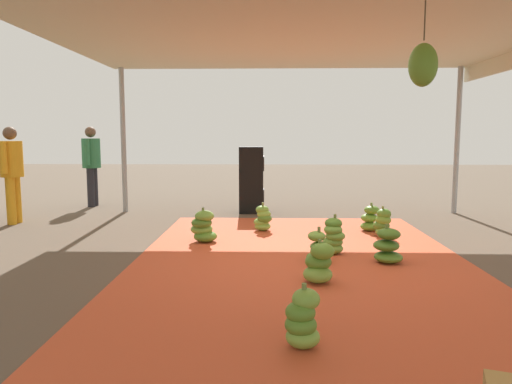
% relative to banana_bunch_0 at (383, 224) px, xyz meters
% --- Properties ---
extents(ground_plane, '(40.00, 40.00, 0.00)m').
position_rel_banana_bunch_0_xyz_m(ground_plane, '(-1.45, 4.34, -0.21)').
color(ground_plane, brown).
extents(tarp_orange, '(6.12, 4.09, 0.01)m').
position_rel_banana_bunch_0_xyz_m(tarp_orange, '(-1.45, 1.34, -0.21)').
color(tarp_orange, '#D1512D').
rests_on(tarp_orange, ground).
extents(tent_canopy, '(8.00, 7.00, 2.92)m').
position_rel_banana_bunch_0_xyz_m(tent_canopy, '(-1.46, 1.25, 2.63)').
color(tent_canopy, '#9EA0A5').
rests_on(tent_canopy, ground).
extents(banana_bunch_0, '(0.39, 0.38, 0.47)m').
position_rel_banana_bunch_0_xyz_m(banana_bunch_0, '(0.00, 0.00, 0.00)').
color(banana_bunch_0, '#6B9E38').
rests_on(banana_bunch_0, tarp_orange).
extents(banana_bunch_1, '(0.37, 0.38, 0.46)m').
position_rel_banana_bunch_0_xyz_m(banana_bunch_1, '(0.42, 1.82, -0.01)').
color(banana_bunch_1, '#75A83D').
rests_on(banana_bunch_1, tarp_orange).
extents(banana_bunch_2, '(0.45, 0.46, 0.50)m').
position_rel_banana_bunch_0_xyz_m(banana_bunch_2, '(-0.42, 2.67, 0.01)').
color(banana_bunch_2, '#518428').
rests_on(banana_bunch_2, tarp_orange).
extents(banana_bunch_3, '(0.34, 0.34, 0.47)m').
position_rel_banana_bunch_0_xyz_m(banana_bunch_3, '(-3.84, 1.49, -0.00)').
color(banana_bunch_3, '#75A83D').
rests_on(banana_bunch_3, tarp_orange).
extents(banana_bunch_4, '(0.39, 0.41, 0.47)m').
position_rel_banana_bunch_0_xyz_m(banana_bunch_4, '(-1.49, 0.30, -0.01)').
color(banana_bunch_4, '#518428').
rests_on(banana_bunch_4, tarp_orange).
extents(banana_bunch_5, '(0.32, 0.35, 0.44)m').
position_rel_banana_bunch_0_xyz_m(banana_bunch_5, '(-1.50, 1.14, -0.03)').
color(banana_bunch_5, '#60932D').
rests_on(banana_bunch_5, tarp_orange).
extents(banana_bunch_6, '(0.37, 0.37, 0.46)m').
position_rel_banana_bunch_0_xyz_m(banana_bunch_6, '(0.46, 0.10, -0.01)').
color(banana_bunch_6, '#60932D').
rests_on(banana_bunch_6, tarp_orange).
extents(banana_bunch_7, '(0.38, 0.36, 0.45)m').
position_rel_banana_bunch_0_xyz_m(banana_bunch_7, '(-2.29, 1.21, -0.01)').
color(banana_bunch_7, '#75A83D').
rests_on(banana_bunch_7, tarp_orange).
extents(banana_bunch_8, '(0.37, 0.37, 0.51)m').
position_rel_banana_bunch_0_xyz_m(banana_bunch_8, '(-1.06, 0.89, 0.02)').
color(banana_bunch_8, '#75A83D').
rests_on(banana_bunch_8, tarp_orange).
extents(worker_0, '(0.63, 0.39, 1.72)m').
position_rel_banana_bunch_0_xyz_m(worker_0, '(3.07, 5.57, 0.80)').
color(worker_0, '#26262D').
rests_on(worker_0, ground).
extents(worker_1, '(0.62, 0.38, 1.69)m').
position_rel_banana_bunch_0_xyz_m(worker_1, '(0.98, 6.18, 0.77)').
color(worker_1, orange).
rests_on(worker_1, ground).
extents(speaker_stack, '(0.51, 0.51, 1.32)m').
position_rel_banana_bunch_0_xyz_m(speaker_stack, '(2.33, 2.08, 0.45)').
color(speaker_stack, black).
rests_on(speaker_stack, ground).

